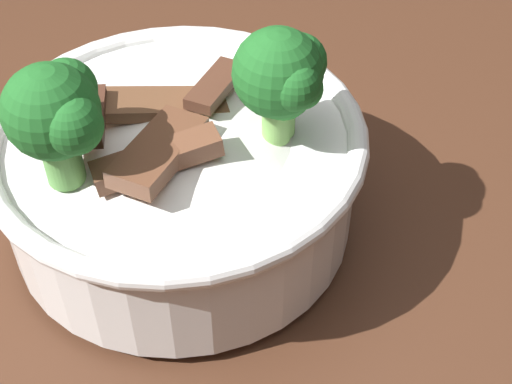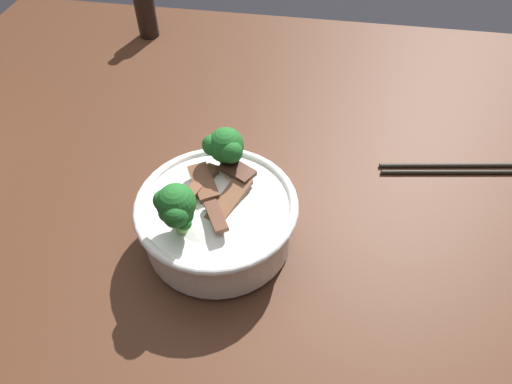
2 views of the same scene
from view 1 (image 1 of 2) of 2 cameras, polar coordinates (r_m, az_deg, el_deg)
rice_bowl at (r=0.42m, az=-5.87°, el=2.18°), size 0.21×0.21×0.14m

